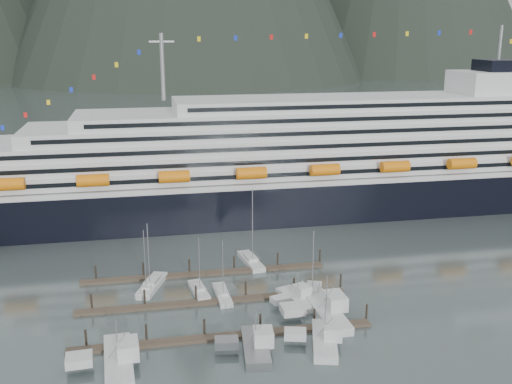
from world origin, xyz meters
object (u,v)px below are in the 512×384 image
at_px(sailboat_a, 148,290).
at_px(sailboat_c, 199,291).
at_px(sailboat_d, 222,295).
at_px(sailboat_g, 251,261).
at_px(cruise_ship, 318,166).
at_px(trawler_e, 297,298).
at_px(trawler_b, 255,346).
at_px(trawler_c, 325,310).
at_px(trawler_d, 324,339).
at_px(sailboat_e, 152,285).
at_px(sailboat_h, 313,294).
at_px(trawler_a, 117,360).

xyz_separation_m(sailboat_a, sailboat_c, (9.29, -2.35, -0.01)).
height_order(sailboat_d, sailboat_g, sailboat_g).
bearing_deg(sailboat_c, sailboat_d, -130.54).
height_order(cruise_ship, trawler_e, cruise_ship).
bearing_deg(sailboat_g, trawler_b, 162.62).
distance_m(trawler_c, trawler_d, 9.74).
height_order(sailboat_g, trawler_d, sailboat_g).
xyz_separation_m(cruise_ship, sailboat_g, (-25.02, -34.95, -11.59)).
distance_m(sailboat_e, trawler_d, 36.69).
relative_size(sailboat_g, sailboat_h, 1.26).
relative_size(trawler_a, trawler_c, 0.92).
relative_size(trawler_a, trawler_e, 1.41).
bearing_deg(sailboat_a, sailboat_h, -88.41).
relative_size(sailboat_h, trawler_e, 1.30).
bearing_deg(cruise_ship, sailboat_a, -135.91).
distance_m(sailboat_a, sailboat_d, 14.16).
xyz_separation_m(sailboat_h, trawler_d, (-3.31, -17.05, 0.47)).
xyz_separation_m(sailboat_g, trawler_d, (4.67, -34.95, 0.45)).
bearing_deg(cruise_ship, trawler_c, -105.80).
xyz_separation_m(sailboat_a, sailboat_e, (0.87, 1.74, 0.02)).
bearing_deg(trawler_b, trawler_c, -50.05).
bearing_deg(sailboat_g, sailboat_e, 104.54).
height_order(trawler_b, trawler_e, trawler_b).
bearing_deg(sailboat_g, trawler_a, 135.64).
relative_size(sailboat_e, sailboat_h, 1.02).
distance_m(sailboat_g, sailboat_h, 19.61).
relative_size(cruise_ship, sailboat_a, 16.69).
bearing_deg(sailboat_a, sailboat_g, -48.30).
xyz_separation_m(sailboat_e, trawler_b, (14.42, -26.68, 0.51)).
xyz_separation_m(cruise_ship, sailboat_a, (-46.43, -44.99, -11.64)).
relative_size(sailboat_d, sailboat_e, 0.84).
bearing_deg(sailboat_h, trawler_a, 137.70).
xyz_separation_m(sailboat_g, trawler_b, (-6.12, -34.98, 0.49)).
bearing_deg(cruise_ship, trawler_e, -110.52).
bearing_deg(sailboat_a, sailboat_d, -93.92).
relative_size(sailboat_c, sailboat_d, 1.00).
height_order(sailboat_h, trawler_b, sailboat_h).
xyz_separation_m(sailboat_h, trawler_e, (-3.47, -1.93, 0.40)).
height_order(sailboat_d, sailboat_h, sailboat_h).
bearing_deg(cruise_ship, sailboat_h, -107.87).
relative_size(sailboat_d, trawler_e, 1.12).
relative_size(cruise_ship, trawler_a, 14.64).
bearing_deg(trawler_a, sailboat_a, -14.17).
height_order(sailboat_d, trawler_b, sailboat_d).
xyz_separation_m(sailboat_c, sailboat_h, (20.10, -5.52, 0.03)).
bearing_deg(sailboat_h, trawler_d, -169.82).
relative_size(cruise_ship, trawler_d, 16.99).
xyz_separation_m(cruise_ship, trawler_b, (-31.14, -69.93, -11.10)).
height_order(sailboat_d, sailboat_e, sailboat_e).
distance_m(sailboat_h, trawler_e, 3.99).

